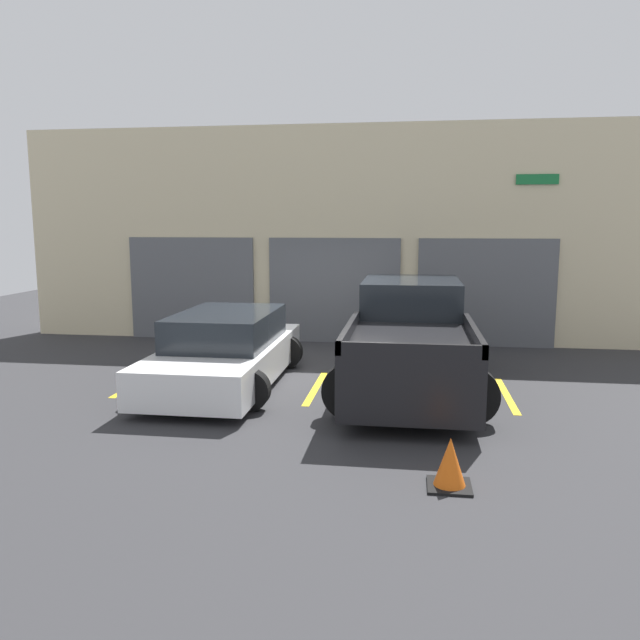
% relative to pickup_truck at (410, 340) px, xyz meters
% --- Properties ---
extents(ground_plane, '(28.00, 28.00, 0.00)m').
position_rel_pickup_truck_xyz_m(ground_plane, '(-1.58, 0.91, -0.83)').
color(ground_plane, '#2D2D30').
extents(shophouse_building, '(15.46, 0.68, 5.01)m').
position_rel_pickup_truck_xyz_m(shophouse_building, '(-1.59, 4.20, 1.63)').
color(shophouse_building, beige).
rests_on(shophouse_building, ground).
extents(pickup_truck, '(2.50, 5.11, 1.76)m').
position_rel_pickup_truck_xyz_m(pickup_truck, '(0.00, 0.00, 0.00)').
color(pickup_truck, black).
rests_on(pickup_truck, ground).
extents(sedan_white, '(2.20, 4.52, 1.27)m').
position_rel_pickup_truck_xyz_m(sedan_white, '(-3.17, -0.25, -0.24)').
color(sedan_white, white).
rests_on(sedan_white, ground).
extents(parking_stripe_far_left, '(0.12, 2.20, 0.01)m').
position_rel_pickup_truck_xyz_m(parking_stripe_far_left, '(-4.75, -0.28, -0.83)').
color(parking_stripe_far_left, gold).
rests_on(parking_stripe_far_left, ground).
extents(parking_stripe_left, '(0.12, 2.20, 0.01)m').
position_rel_pickup_truck_xyz_m(parking_stripe_left, '(-1.58, -0.28, -0.83)').
color(parking_stripe_left, gold).
rests_on(parking_stripe_left, ground).
extents(parking_stripe_centre, '(0.12, 2.20, 0.01)m').
position_rel_pickup_truck_xyz_m(parking_stripe_centre, '(1.58, -0.28, -0.83)').
color(parking_stripe_centre, gold).
rests_on(parking_stripe_centre, ground).
extents(traffic_cone, '(0.47, 0.47, 0.55)m').
position_rel_pickup_truck_xyz_m(traffic_cone, '(0.44, -4.08, -0.58)').
color(traffic_cone, black).
rests_on(traffic_cone, ground).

